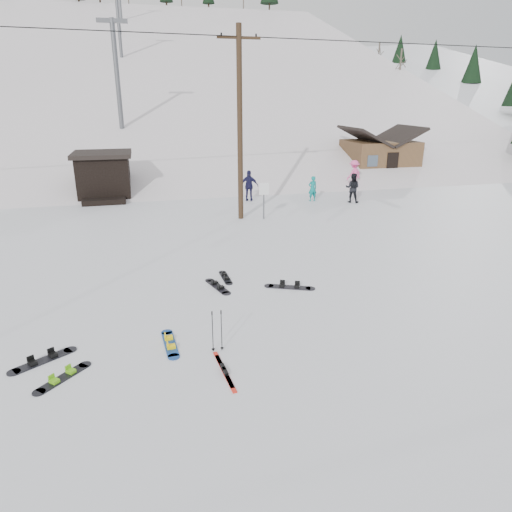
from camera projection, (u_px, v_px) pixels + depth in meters
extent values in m
plane|color=white|center=(285.00, 380.00, 10.06)|extent=(200.00, 200.00, 0.00)
cube|color=white|center=(167.00, 230.00, 64.41)|extent=(60.00, 85.24, 65.97)
cube|color=white|center=(427.00, 216.00, 68.09)|extent=(45.66, 93.98, 54.59)
cylinder|color=#3A2819|center=(240.00, 127.00, 21.84)|extent=(0.26, 0.26, 9.00)
cube|color=#3A2819|center=(239.00, 38.00, 20.54)|extent=(2.00, 0.12, 0.12)
cylinder|color=black|center=(239.00, 35.00, 20.50)|extent=(0.08, 0.08, 0.12)
cylinder|color=#595B60|center=(264.00, 201.00, 22.92)|extent=(0.07, 0.07, 1.80)
cube|color=white|center=(264.00, 189.00, 22.66)|extent=(0.50, 0.04, 0.60)
cube|color=black|center=(104.00, 177.00, 27.74)|extent=(3.00, 3.00, 2.50)
cube|color=black|center=(102.00, 154.00, 27.29)|extent=(3.40, 3.40, 0.25)
cube|color=black|center=(104.00, 201.00, 26.46)|extent=(2.40, 1.20, 0.30)
cylinder|color=#595B60|center=(117.00, 77.00, 34.22)|extent=(0.36, 0.36, 8.00)
cube|color=#595B60|center=(112.00, 21.00, 32.95)|extent=(2.20, 0.30, 0.30)
cylinder|color=#595B60|center=(118.00, 21.00, 50.37)|extent=(0.36, 0.36, 8.00)
cube|color=brown|center=(379.00, 159.00, 34.98)|extent=(5.00, 4.00, 2.70)
cube|color=black|center=(365.00, 136.00, 34.11)|extent=(2.69, 4.40, 1.43)
cube|color=black|center=(397.00, 136.00, 34.72)|extent=(2.69, 4.40, 1.43)
cube|color=black|center=(392.00, 166.00, 33.21)|extent=(0.90, 0.06, 1.90)
cube|color=#164294|center=(170.00, 344.00, 11.49)|extent=(0.38, 1.28, 0.03)
cylinder|color=#164294|center=(167.00, 332.00, 12.06)|extent=(0.29, 0.29, 0.03)
cylinder|color=#164294|center=(174.00, 357.00, 10.93)|extent=(0.29, 0.29, 0.03)
cube|color=yellow|center=(169.00, 338.00, 11.68)|extent=(0.22, 0.17, 0.08)
cube|color=yellow|center=(171.00, 347.00, 11.27)|extent=(0.22, 0.17, 0.08)
cube|color=red|center=(225.00, 373.00, 10.30)|extent=(0.25, 1.55, 0.02)
cube|color=black|center=(225.00, 371.00, 10.28)|extent=(0.11, 0.29, 0.07)
cube|color=red|center=(223.00, 369.00, 10.44)|extent=(0.25, 1.55, 0.02)
cube|color=black|center=(223.00, 368.00, 10.42)|extent=(0.11, 0.29, 0.07)
cylinder|color=black|center=(213.00, 332.00, 11.04)|extent=(0.02, 0.02, 1.05)
cylinder|color=black|center=(213.00, 349.00, 11.19)|extent=(0.08, 0.08, 0.01)
cylinder|color=black|center=(212.00, 313.00, 10.87)|extent=(0.03, 0.03, 0.10)
cylinder|color=black|center=(222.00, 331.00, 11.08)|extent=(0.02, 0.02, 1.05)
cylinder|color=black|center=(222.00, 348.00, 11.24)|extent=(0.08, 0.08, 0.01)
cylinder|color=black|center=(221.00, 312.00, 10.92)|extent=(0.03, 0.03, 0.10)
cube|color=black|center=(43.00, 361.00, 10.77)|extent=(1.28, 0.98, 0.03)
cylinder|color=black|center=(70.00, 350.00, 11.23)|extent=(0.30, 0.30, 0.03)
cylinder|color=black|center=(14.00, 372.00, 10.32)|extent=(0.30, 0.30, 0.03)
cube|color=black|center=(53.00, 355.00, 10.92)|extent=(0.26, 0.27, 0.09)
cube|color=black|center=(32.00, 363.00, 10.59)|extent=(0.26, 0.27, 0.09)
cube|color=black|center=(218.00, 287.00, 14.94)|extent=(0.64, 1.29, 0.03)
cylinder|color=black|center=(209.00, 280.00, 15.45)|extent=(0.29, 0.29, 0.03)
cylinder|color=black|center=(226.00, 293.00, 14.43)|extent=(0.29, 0.29, 0.03)
cube|color=black|center=(215.00, 283.00, 15.11)|extent=(0.24, 0.21, 0.08)
cube|color=black|center=(221.00, 287.00, 14.74)|extent=(0.24, 0.21, 0.08)
cube|color=black|center=(63.00, 378.00, 10.12)|extent=(1.04, 1.06, 0.02)
cylinder|color=black|center=(85.00, 365.00, 10.61)|extent=(0.28, 0.28, 0.02)
cylinder|color=black|center=(39.00, 392.00, 9.62)|extent=(0.28, 0.28, 0.02)
cube|color=#66BB16|center=(71.00, 371.00, 10.28)|extent=(0.25, 0.24, 0.08)
cube|color=#66BB16|center=(54.00, 381.00, 9.92)|extent=(0.25, 0.24, 0.08)
cube|color=black|center=(290.00, 287.00, 14.90)|extent=(1.37, 0.82, 0.03)
cylinder|color=black|center=(310.00, 289.00, 14.79)|extent=(0.31, 0.31, 0.03)
cylinder|color=black|center=(269.00, 286.00, 15.00)|extent=(0.31, 0.31, 0.03)
cube|color=black|center=(297.00, 286.00, 14.84)|extent=(0.24, 0.27, 0.09)
cube|color=black|center=(282.00, 285.00, 14.91)|extent=(0.24, 0.27, 0.09)
cube|color=black|center=(226.00, 278.00, 15.68)|extent=(0.29, 1.09, 0.02)
cylinder|color=black|center=(222.00, 272.00, 16.18)|extent=(0.25, 0.25, 0.02)
cylinder|color=black|center=(229.00, 284.00, 15.19)|extent=(0.25, 0.25, 0.02)
cube|color=black|center=(224.00, 274.00, 15.85)|extent=(0.18, 0.14, 0.07)
cube|color=black|center=(227.00, 278.00, 15.49)|extent=(0.18, 0.14, 0.07)
imported|color=#0C7A77|center=(313.00, 189.00, 26.93)|extent=(0.57, 0.40, 1.47)
imported|color=black|center=(353.00, 188.00, 26.53)|extent=(1.05, 0.99, 1.71)
imported|color=#F656A0|center=(354.00, 174.00, 30.58)|extent=(1.39, 1.13, 1.87)
imported|color=#19183E|center=(249.00, 186.00, 26.86)|extent=(1.15, 0.77, 1.81)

